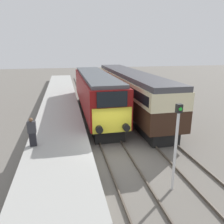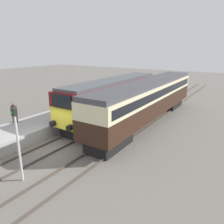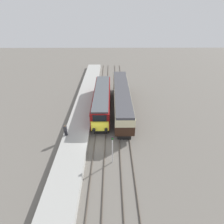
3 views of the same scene
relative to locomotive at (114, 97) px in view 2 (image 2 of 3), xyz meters
The scene contains 8 objects.
ground_plane 8.80m from the locomotive, 90.00° to the right, with size 120.00×120.00×0.00m, color slate.
platform_left 3.76m from the locomotive, behind, with size 3.50×50.00×0.92m.
rails_near_track 4.11m from the locomotive, 90.00° to the right, with size 1.51×60.00×0.14m.
rails_far_track 5.33m from the locomotive, 46.04° to the right, with size 1.50×60.00×0.14m.
locomotive is the anchor object (origin of this frame).
passenger_carriage 3.46m from the locomotive, 10.47° to the left, with size 2.75×17.61×3.94m.
person_on_platform 9.08m from the locomotive, 120.61° to the right, with size 0.44×0.26×1.62m.
signal_post 11.96m from the locomotive, 81.82° to the right, with size 0.24×0.28×3.96m.
Camera 2 is at (11.16, -9.31, 6.76)m, focal length 35.00 mm.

